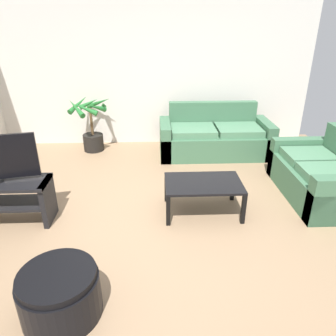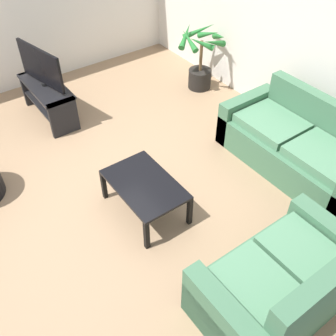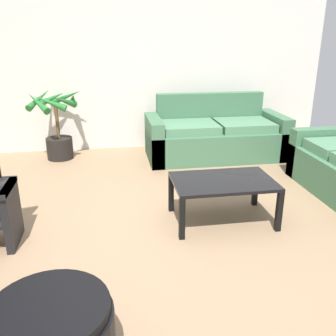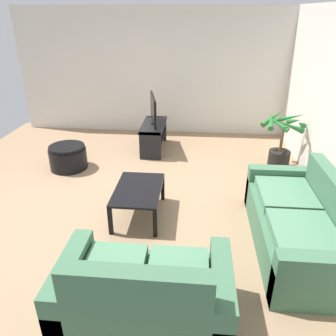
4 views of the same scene
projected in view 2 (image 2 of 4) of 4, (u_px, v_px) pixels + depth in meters
name	position (u px, v px, depth m)	size (l,w,h in m)	color
ground_plane	(100.00, 191.00, 4.79)	(6.60, 6.60, 0.00)	#937556
wall_back	(288.00, 25.00, 5.19)	(6.00, 0.06, 2.70)	silver
couch_main	(298.00, 148.00, 4.93)	(2.00, 0.90, 0.90)	#3F6B4C
couch_loveseat	(281.00, 285.00, 3.50)	(0.90, 1.52, 0.90)	#3F6B4C
tv_stand	(48.00, 97.00, 5.73)	(1.10, 0.45, 0.54)	black
tv	(41.00, 66.00, 5.41)	(0.92, 0.24, 0.57)	black
coffee_table	(145.00, 187.00, 4.32)	(0.96, 0.62, 0.42)	black
potted_palm	(201.00, 62.00, 6.31)	(0.80, 0.81, 1.01)	black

